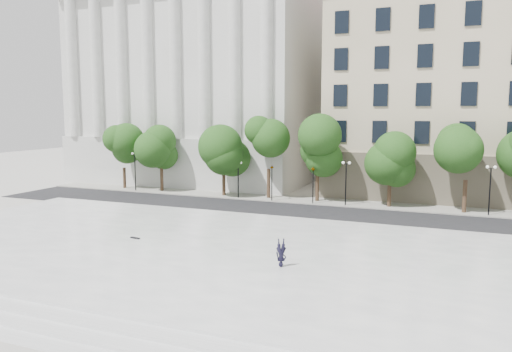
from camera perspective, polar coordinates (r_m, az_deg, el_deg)
The scene contains 13 objects.
ground at distance 30.33m, azimuth -9.54°, elevation -10.11°, with size 160.00×160.00×0.00m, color #ADABA4.
plaza at distance 32.74m, azimuth -6.77°, elevation -8.34°, with size 44.00×22.00×0.45m, color white.
street at distance 46.13m, azimuth 2.29°, elevation -3.98°, with size 60.00×8.00×0.02m, color black.
far_sidewalk at distance 51.71m, azimuth 4.56°, elevation -2.71°, with size 60.00×4.00×0.12m, color gray.
building_west at distance 71.04m, azimuth -5.04°, elevation 10.38°, with size 31.50×27.65×25.60m.
building_east at distance 63.67m, azimuth 26.65°, elevation 8.44°, with size 36.00×26.15×23.00m.
traffic_light_west at distance 50.25m, azimuth 1.83°, elevation 1.16°, with size 0.81×1.68×4.16m.
traffic_light_east at distance 48.93m, azimuth 6.56°, elevation 1.03°, with size 1.05×1.80×4.22m.
person_lying at distance 28.28m, azimuth 2.90°, elevation -9.89°, with size 0.58×0.38×1.58m, color black.
skateboard at distance 35.32m, azimuth -13.65°, elevation -6.89°, with size 0.76×0.20×0.08m, color black.
plaza_steps at distance 23.66m, azimuth -21.36°, elevation -15.32°, with size 44.00×3.00×0.30m.
street_trees at distance 50.22m, azimuth 5.80°, elevation 2.95°, with size 46.56×4.95×7.69m.
lamp_posts at distance 50.03m, azimuth 3.85°, elevation 0.35°, with size 37.70×0.28×4.51m.
Camera 1 is at (15.35, -24.56, 9.01)m, focal length 35.00 mm.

